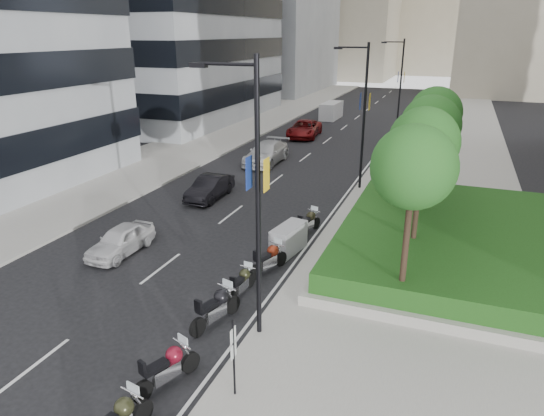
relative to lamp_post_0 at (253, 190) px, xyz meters
The scene contains 26 objects.
ground 6.62m from the lamp_post_0, 166.43° to the right, with size 160.00×160.00×0.00m, color black.
sidewalk_right 29.82m from the lamp_post_0, 80.49° to the left, with size 10.00×100.00×0.15m, color #9E9B93.
sidewalk_left 33.56m from the lamp_post_0, 119.10° to the left, with size 8.00×100.00×0.15m, color #9E9B93.
lane_edge 29.44m from the lamp_post_0, 90.88° to the left, with size 0.12×100.00×0.01m, color silver.
lane_centre 29.97m from the lamp_post_0, 101.01° to the left, with size 0.12×100.00×0.01m, color silver.
planter 11.73m from the lamp_post_0, 56.95° to the left, with size 10.00×14.00×0.40m, color #A4A199.
hedge 11.50m from the lamp_post_0, 56.95° to the left, with size 9.40×13.40×0.80m, color #1B3C11.
tree_0 5.30m from the lamp_post_0, 34.56° to the left, with size 2.80×2.80×6.30m.
tree_1 8.25m from the lamp_post_0, 58.11° to the left, with size 2.80×2.80×6.30m.
tree_2 11.84m from the lamp_post_0, 68.40° to the left, with size 2.80×2.80×6.30m.
tree_3 15.62m from the lamp_post_0, 73.81° to the left, with size 2.80×2.80×6.30m.
lamp_post_0 is the anchor object (origin of this frame).
lamp_post_1 17.00m from the lamp_post_0, 90.00° to the left, with size 2.34×0.45×9.00m.
lamp_post_2 35.00m from the lamp_post_0, 90.00° to the left, with size 2.34×0.45×9.00m.
parking_sign 4.74m from the lamp_post_0, 77.67° to the right, with size 0.06×0.32×2.50m.
motorcycle_1 5.63m from the lamp_post_0, 112.75° to the right, with size 1.05×2.21×1.15m.
motorcycle_2 4.66m from the lamp_post_0, behind, with size 0.96×2.38×1.21m.
motorcycle_3 5.26m from the lamp_post_0, 123.30° to the left, with size 0.67×1.99×0.99m.
motorcycle_4 6.32m from the lamp_post_0, 105.19° to the left, with size 1.01×2.22×1.15m.
motorcycle_5 7.92m from the lamp_post_0, 99.19° to the left, with size 1.21×2.25×1.30m.
motorcycle_6 10.05m from the lamp_post_0, 95.43° to the left, with size 0.86×2.14×1.09m.
car_a 9.98m from the lamp_post_0, 155.77° to the left, with size 1.51×3.76×1.28m, color silver.
car_b 15.11m from the lamp_post_0, 123.64° to the left, with size 1.46×4.19×1.38m, color black.
car_c 22.97m from the lamp_post_0, 110.51° to the left, with size 2.25×5.53×1.61m, color silver.
car_d 33.03m from the lamp_post_0, 104.39° to the left, with size 2.63×5.70×1.59m, color maroon.
delivery_van 43.71m from the lamp_post_0, 101.05° to the left, with size 1.81×4.50×1.87m.
Camera 1 is at (9.60, -11.74, 9.54)m, focal length 32.00 mm.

